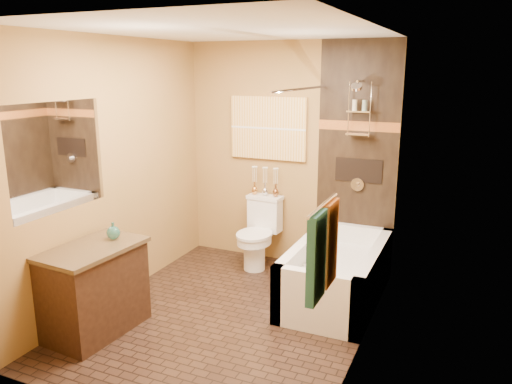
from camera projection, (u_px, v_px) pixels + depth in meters
The scene contains 23 objects.
floor at pixel (229, 316), 4.57m from camera, with size 3.00×3.00×0.00m, color black.
wall_left at pixel (115, 172), 4.74m from camera, with size 0.02×3.00×2.50m, color #A3733F.
wall_right at pixel (368, 197), 3.79m from camera, with size 0.02×3.00×2.50m, color #A3733F.
wall_back at pixel (289, 156), 5.60m from camera, with size 2.40×0.02×2.50m, color #A3733F.
wall_front at pixel (111, 235), 2.94m from camera, with size 2.40×0.02×2.50m, color #A3733F.
ceiling at pixel (225, 30), 3.96m from camera, with size 3.00×3.00×0.00m, color silver.
alcove_tile_back at pixel (357, 161), 5.28m from camera, with size 0.85×0.01×2.50m, color black.
alcove_tile_right at pixel (384, 178), 4.46m from camera, with size 0.01×1.50×2.50m, color black.
mosaic_band_back at pixel (358, 126), 5.18m from camera, with size 0.85×0.01×0.10m, color #9C491C.
mosaic_band_right at pixel (385, 137), 4.38m from camera, with size 0.01×1.50×0.10m, color #9C491C.
alcove_niche at pixel (358, 170), 5.29m from camera, with size 0.50×0.01×0.25m, color black.
shower_fixtures at pixel (359, 123), 5.07m from camera, with size 0.24×0.33×1.16m.
curtain_rod at pixel (302, 89), 4.59m from camera, with size 0.03×0.03×1.55m, color silver.
towel_bar at pixel (323, 205), 2.83m from camera, with size 0.02×0.02×0.55m, color silver.
towel_teal at pixel (316, 258), 2.78m from camera, with size 0.05×0.22×0.52m, color #1D5263.
towel_rust at pixel (329, 243), 3.01m from camera, with size 0.05×0.22×0.52m, color brown.
sunset_painting at pixel (268, 128), 5.60m from camera, with size 0.90×0.04×0.70m, color gold.
vanity_mirror at pixel (58, 157), 4.06m from camera, with size 0.01×1.00×0.90m, color white.
bathtub at pixel (337, 277), 4.87m from camera, with size 0.80×1.50×0.55m.
toilet at pixel (259, 232), 5.64m from camera, with size 0.41×0.60×0.79m.
vanity at pixel (94, 289), 4.22m from camera, with size 0.59×0.90×0.77m.
teal_bottle at pixel (113, 231), 4.30m from camera, with size 0.12×0.12×0.18m, color #226659, non-canonical shape.
bud_vases at pixel (265, 181), 5.66m from camera, with size 0.33×0.07×0.32m.
Camera 1 is at (1.91, -3.70, 2.21)m, focal length 35.00 mm.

